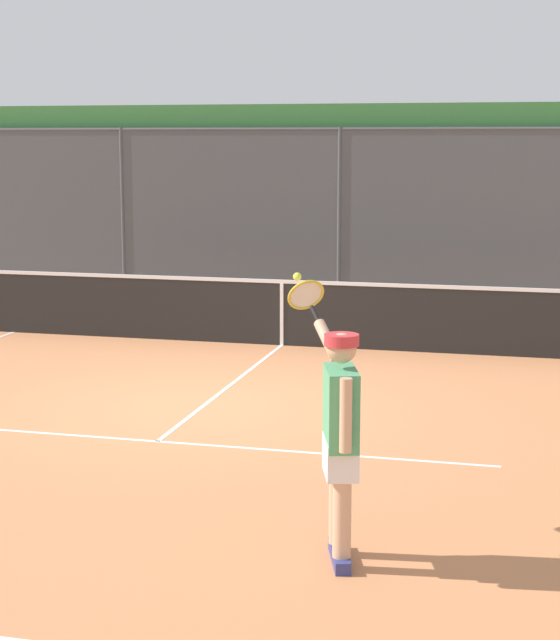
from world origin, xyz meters
The scene contains 5 objects.
ground_plane centered at (0.00, 0.00, 0.00)m, with size 60.00×60.00×0.00m, color #C67A4C.
court_line_markings centered at (0.00, 1.85, 0.00)m, with size 8.65×9.30×0.01m.
fence_backdrop centered at (0.00, -8.54, 1.78)m, with size 19.87×1.37×3.59m.
tennis_net centered at (0.00, -3.61, 0.49)m, with size 11.11×0.09×1.07m.
tennis_player centered at (-2.32, 3.98, 0.97)m, with size 0.77×1.26×1.95m.
Camera 1 is at (-3.66, 11.01, 2.98)m, focal length 59.31 mm.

